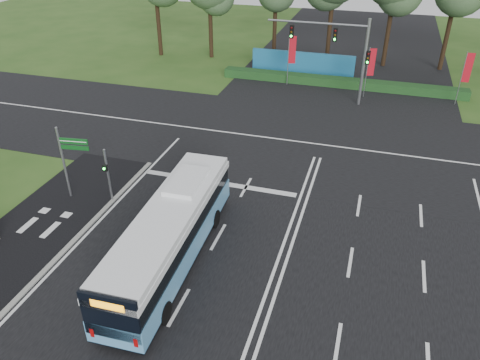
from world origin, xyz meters
name	(u,v)px	position (x,y,z in m)	size (l,w,h in m)	color
ground	(282,250)	(0.00, 0.00, 0.00)	(120.00, 120.00, 0.00)	#2D511B
road_main	(282,249)	(0.00, 0.00, 0.02)	(20.00, 120.00, 0.04)	black
road_cross	(319,145)	(0.00, 12.00, 0.03)	(120.00, 14.00, 0.05)	black
bike_path	(26,239)	(-12.50, -3.00, 0.03)	(5.00, 18.00, 0.06)	black
kerb_strip	(67,248)	(-10.10, -3.00, 0.06)	(0.25, 18.00, 0.12)	gray
city_bus	(171,234)	(-4.74, -2.35, 1.61)	(2.70, 11.23, 3.20)	#5595C6
pedestrian_signal	(107,174)	(-10.20, 1.41, 1.79)	(0.28, 0.41, 3.27)	gray
street_sign	(68,155)	(-12.36, 1.21, 2.73)	(1.69, 0.33, 4.37)	gray
banner_flag_left	(291,53)	(-4.54, 23.65, 2.99)	(0.67, 0.19, 4.58)	gray
banner_flag_mid	(370,65)	(2.48, 22.52, 2.82)	(0.61, 0.26, 4.31)	gray
banner_flag_right	(466,71)	(9.98, 22.85, 2.92)	(0.66, 0.10, 4.48)	gray
traffic_light_gantry	(343,47)	(0.21, 20.50, 4.66)	(8.41, 0.28, 7.00)	gray
hedge	(340,83)	(0.00, 24.50, 0.40)	(22.00, 1.20, 0.80)	#153A18
blue_hoarding	(302,63)	(-4.00, 27.00, 1.10)	(10.00, 0.30, 2.20)	#1A628F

